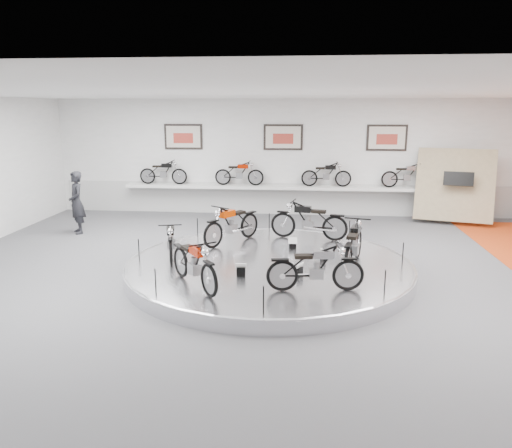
# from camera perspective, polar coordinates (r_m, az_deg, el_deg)

# --- Properties ---
(floor) EXTENTS (16.00, 16.00, 0.00)m
(floor) POSITION_cam_1_polar(r_m,az_deg,el_deg) (11.07, 1.39, -6.28)
(floor) COLOR #525255
(floor) RESTS_ON ground
(ceiling) EXTENTS (16.00, 16.00, 0.00)m
(ceiling) POSITION_cam_1_polar(r_m,az_deg,el_deg) (10.45, 1.52, 14.90)
(ceiling) COLOR white
(ceiling) RESTS_ON wall_back
(wall_back) EXTENTS (16.00, 0.00, 16.00)m
(wall_back) POSITION_cam_1_polar(r_m,az_deg,el_deg) (17.51, 3.10, 7.59)
(wall_back) COLOR white
(wall_back) RESTS_ON floor
(wall_front) EXTENTS (16.00, 0.00, 16.00)m
(wall_front) POSITION_cam_1_polar(r_m,az_deg,el_deg) (3.87, -6.14, -12.50)
(wall_front) COLOR white
(wall_front) RESTS_ON floor
(dado_band) EXTENTS (15.68, 0.04, 1.10)m
(dado_band) POSITION_cam_1_polar(r_m,az_deg,el_deg) (17.69, 3.04, 2.91)
(dado_band) COLOR #BCBCBA
(dado_band) RESTS_ON floor
(display_platform) EXTENTS (6.40, 6.40, 0.30)m
(display_platform) POSITION_cam_1_polar(r_m,az_deg,el_deg) (11.30, 1.51, -5.06)
(display_platform) COLOR silver
(display_platform) RESTS_ON floor
(platform_rim) EXTENTS (6.40, 6.40, 0.10)m
(platform_rim) POSITION_cam_1_polar(r_m,az_deg,el_deg) (11.27, 1.51, -4.48)
(platform_rim) COLOR #B2B2BA
(platform_rim) RESTS_ON display_platform
(shelf) EXTENTS (11.00, 0.55, 0.10)m
(shelf) POSITION_cam_1_polar(r_m,az_deg,el_deg) (17.34, 3.02, 4.21)
(shelf) COLOR silver
(shelf) RESTS_ON wall_back
(poster_left) EXTENTS (1.35, 0.06, 0.88)m
(poster_left) POSITION_cam_1_polar(r_m,az_deg,el_deg) (17.91, -8.30, 9.85)
(poster_left) COLOR beige
(poster_left) RESTS_ON wall_back
(poster_center) EXTENTS (1.35, 0.06, 0.88)m
(poster_center) POSITION_cam_1_polar(r_m,az_deg,el_deg) (17.42, 3.12, 9.87)
(poster_center) COLOR beige
(poster_center) RESTS_ON wall_back
(poster_right) EXTENTS (1.35, 0.06, 0.88)m
(poster_right) POSITION_cam_1_polar(r_m,az_deg,el_deg) (17.62, 14.73, 9.51)
(poster_right) COLOR beige
(poster_right) RESTS_ON wall_back
(display_panel) EXTENTS (2.56, 1.52, 2.30)m
(display_panel) POSITION_cam_1_polar(r_m,az_deg,el_deg) (17.39, 21.75, 4.15)
(display_panel) COLOR tan
(display_panel) RESTS_ON floor
(shelf_bike_a) EXTENTS (1.22, 0.43, 0.73)m
(shelf_bike_a) POSITION_cam_1_polar(r_m,az_deg,el_deg) (17.96, -10.55, 5.65)
(shelf_bike_a) COLOR black
(shelf_bike_a) RESTS_ON shelf
(shelf_bike_b) EXTENTS (1.22, 0.43, 0.73)m
(shelf_bike_b) POSITION_cam_1_polar(r_m,az_deg,el_deg) (17.41, -1.93, 5.64)
(shelf_bike_b) COLOR #8D1400
(shelf_bike_b) RESTS_ON shelf
(shelf_bike_c) EXTENTS (1.22, 0.43, 0.73)m
(shelf_bike_c) POSITION_cam_1_polar(r_m,az_deg,el_deg) (17.28, 8.03, 5.46)
(shelf_bike_c) COLOR black
(shelf_bike_c) RESTS_ON shelf
(shelf_bike_d) EXTENTS (1.22, 0.43, 0.73)m
(shelf_bike_d) POSITION_cam_1_polar(r_m,az_deg,el_deg) (17.61, 16.88, 5.17)
(shelf_bike_d) COLOR #9E9DA2
(shelf_bike_d) RESTS_ON shelf
(bike_a) EXTENTS (1.00, 1.80, 1.00)m
(bike_a) POSITION_cam_1_polar(r_m,az_deg,el_deg) (10.99, 11.11, -2.30)
(bike_a) COLOR black
(bike_a) RESTS_ON display_platform
(bike_b) EXTENTS (1.82, 0.94, 1.02)m
(bike_b) POSITION_cam_1_polar(r_m,az_deg,el_deg) (13.14, 6.05, 0.44)
(bike_b) COLOR black
(bike_b) RESTS_ON display_platform
(bike_c) EXTENTS (1.46, 1.76, 1.01)m
(bike_c) POSITION_cam_1_polar(r_m,az_deg,el_deg) (12.71, -2.78, 0.05)
(bike_c) COLOR #B83000
(bike_c) RESTS_ON display_platform
(bike_d) EXTENTS (0.89, 1.58, 0.88)m
(bike_d) POSITION_cam_1_polar(r_m,az_deg,el_deg) (11.59, -9.72, -1.74)
(bike_d) COLOR black
(bike_d) RESTS_ON display_platform
(bike_e) EXTENTS (1.45, 1.66, 0.96)m
(bike_e) POSITION_cam_1_polar(r_m,az_deg,el_deg) (9.66, -7.10, -4.41)
(bike_e) COLOR #8D1400
(bike_e) RESTS_ON display_platform
(bike_f) EXTENTS (1.62, 0.74, 0.92)m
(bike_f) POSITION_cam_1_polar(r_m,az_deg,el_deg) (9.43, 6.81, -4.97)
(bike_f) COLOR #9E9DA2
(bike_f) RESTS_ON display_platform
(visitor) EXTENTS (0.77, 0.81, 1.87)m
(visitor) POSITION_cam_1_polar(r_m,az_deg,el_deg) (15.78, -19.81, 2.32)
(visitor) COLOR black
(visitor) RESTS_ON floor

